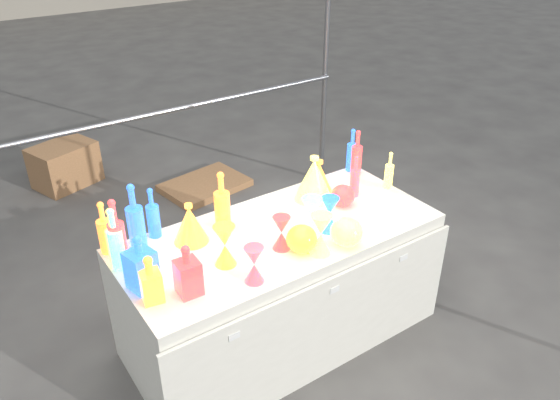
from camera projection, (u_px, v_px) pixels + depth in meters
ground at (280, 332)px, 3.40m from camera, size 80.00×80.00×0.00m
display_table at (281, 286)px, 3.21m from camera, size 1.84×0.83×0.75m
cardboard_box_closed at (65, 165)px, 5.03m from camera, size 0.63×0.54×0.39m
cardboard_box_flat at (205, 185)px, 5.02m from camera, size 0.80×0.63×0.06m
bottle_0 at (104, 227)px, 2.79m from camera, size 0.09×0.09×0.30m
bottle_1 at (153, 213)px, 2.92m from camera, size 0.09×0.09×0.30m
bottle_2 at (117, 233)px, 2.67m from camera, size 0.09×0.09×0.38m
bottle_4 at (114, 238)px, 2.67m from camera, size 0.09×0.09×0.33m
bottle_5 at (115, 239)px, 2.65m from camera, size 0.08×0.08×0.34m
bottle_6 at (222, 200)px, 2.98m from camera, size 0.11×0.11×0.34m
bottle_7 at (135, 217)px, 2.80m from camera, size 0.11×0.11×0.38m
decanter_0 at (150, 279)px, 2.46m from camera, size 0.11×0.11×0.24m
decanter_1 at (187, 270)px, 2.50m from camera, size 0.11×0.11×0.27m
decanter_2 at (140, 262)px, 2.53m from camera, size 0.15×0.15×0.29m
hourglass_0 at (281, 233)px, 2.84m from camera, size 0.10×0.10×0.19m
hourglass_1 at (254, 265)px, 2.60m from camera, size 0.11×0.11×0.19m
hourglass_2 at (321, 234)px, 2.79m from camera, size 0.13×0.13×0.23m
hourglass_3 at (312, 217)px, 2.94m from camera, size 0.13×0.13×0.23m
hourglass_4 at (225, 245)px, 2.71m from camera, size 0.12×0.12×0.22m
hourglass_5 at (329, 214)px, 2.99m from camera, size 0.12×0.12×0.21m
globe_0 at (302, 240)px, 2.83m from camera, size 0.21×0.21×0.13m
globe_1 at (347, 233)px, 2.88m from camera, size 0.20×0.20×0.14m
globe_2 at (343, 197)px, 3.25m from camera, size 0.18×0.18×0.12m
lampshade_0 at (190, 223)px, 2.89m from camera, size 0.21×0.21×0.23m
lampshade_1 at (319, 178)px, 3.33m from camera, size 0.25×0.25×0.24m
lampshade_3 at (314, 178)px, 3.28m from camera, size 0.28×0.28×0.28m
bottle_8 at (352, 150)px, 3.61m from camera, size 0.08×0.08×0.30m
bottle_9 at (357, 152)px, 3.57m from camera, size 0.07×0.07×0.31m
bottle_10 at (355, 176)px, 3.32m from camera, size 0.07×0.07×0.27m
bottle_11 at (389, 170)px, 3.42m from camera, size 0.06×0.06×0.25m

